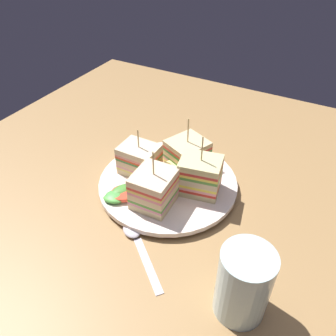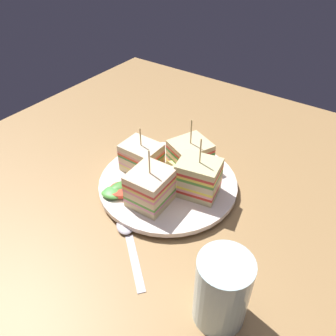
# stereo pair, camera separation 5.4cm
# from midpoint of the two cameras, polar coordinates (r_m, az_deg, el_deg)

# --- Properties ---
(ground_plane) EXTENTS (0.94, 0.94, 0.02)m
(ground_plane) POSITION_cam_midpoint_polar(r_m,az_deg,el_deg) (0.64, -2.41, -3.95)
(ground_plane) COLOR #9E7748
(plate) EXTENTS (0.25, 0.25, 0.02)m
(plate) POSITION_cam_midpoint_polar(r_m,az_deg,el_deg) (0.63, -2.46, -2.68)
(plate) COLOR white
(plate) RESTS_ON ground_plane
(sandwich_wedge_0) EXTENTS (0.07, 0.05, 0.09)m
(sandwich_wedge_0) POSITION_cam_midpoint_polar(r_m,az_deg,el_deg) (0.63, -7.43, 1.12)
(sandwich_wedge_0) COLOR beige
(sandwich_wedge_0) RESTS_ON plate
(sandwich_wedge_1) EXTENTS (0.06, 0.07, 0.11)m
(sandwich_wedge_1) POSITION_cam_midpoint_polar(r_m,az_deg,el_deg) (0.56, -5.06, -3.54)
(sandwich_wedge_1) COLOR beige
(sandwich_wedge_1) RESTS_ON plate
(sandwich_wedge_2) EXTENTS (0.08, 0.07, 0.11)m
(sandwich_wedge_2) POSITION_cam_midpoint_polar(r_m,az_deg,el_deg) (0.58, 2.72, -1.36)
(sandwich_wedge_2) COLOR beige
(sandwich_wedge_2) RESTS_ON plate
(sandwich_wedge_3) EXTENTS (0.09, 0.09, 0.10)m
(sandwich_wedge_3) POSITION_cam_midpoint_polar(r_m,az_deg,el_deg) (0.64, 0.79, 2.35)
(sandwich_wedge_3) COLOR #DEB37B
(sandwich_wedge_3) RESTS_ON plate
(chip_pile) EXTENTS (0.07, 0.05, 0.02)m
(chip_pile) POSITION_cam_midpoint_polar(r_m,az_deg,el_deg) (0.63, -1.27, -0.90)
(chip_pile) COLOR #E6D582
(chip_pile) RESTS_ON plate
(salad_garnish) EXTENTS (0.06, 0.07, 0.01)m
(salad_garnish) POSITION_cam_midpoint_polar(r_m,az_deg,el_deg) (0.60, -10.62, -4.38)
(salad_garnish) COLOR #59A53F
(salad_garnish) RESTS_ON plate
(spoon) EXTENTS (0.12, 0.10, 0.01)m
(spoon) POSITION_cam_midpoint_polar(r_m,az_deg,el_deg) (0.55, -8.08, -11.44)
(spoon) COLOR silver
(spoon) RESTS_ON ground_plane
(drinking_glass) EXTENTS (0.07, 0.07, 0.11)m
(drinking_glass) POSITION_cam_midpoint_polar(r_m,az_deg,el_deg) (0.45, 8.85, -19.24)
(drinking_glass) COLOR silver
(drinking_glass) RESTS_ON ground_plane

